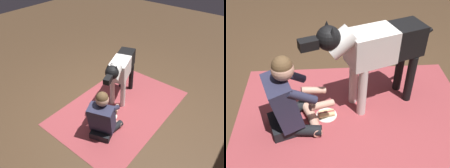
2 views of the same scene
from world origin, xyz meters
The scene contains 5 objects.
ground_plane centered at (0.00, 0.00, 0.00)m, with size 14.17×14.17×0.00m, color #493422.
area_rug centered at (-0.10, 0.22, 0.00)m, with size 2.56×1.73×0.01m, color #993C41.
person_sitting_on_floor centered at (0.57, 0.38, 0.36)m, with size 0.72×0.60×0.87m.
large_dog centered at (-0.31, 0.07, 0.72)m, with size 1.40×0.61×1.09m.
hot_dog_on_plate centered at (0.20, 0.25, 0.03)m, with size 0.23×0.23×0.06m.
Camera 2 is at (0.21, 2.40, 2.17)m, focal length 44.14 mm.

